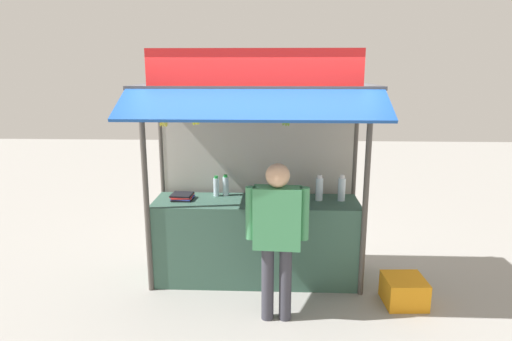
% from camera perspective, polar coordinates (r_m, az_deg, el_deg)
% --- Properties ---
extents(ground_plane, '(20.00, 20.00, 0.00)m').
position_cam_1_polar(ground_plane, '(5.32, 0.00, -13.72)').
color(ground_plane, gray).
extents(stall_counter, '(2.30, 0.63, 0.95)m').
position_cam_1_polar(stall_counter, '(5.12, 0.00, -9.00)').
color(stall_counter, '#385B4C').
rests_on(stall_counter, ground).
extents(stall_structure, '(2.50, 1.46, 2.58)m').
position_cam_1_polar(stall_structure, '(4.90, 0.04, 3.16)').
color(stall_structure, '#4C4742').
rests_on(stall_structure, ground).
extents(water_bottle_right, '(0.08, 0.08, 0.29)m').
position_cam_1_polar(water_bottle_right, '(5.03, 10.99, -2.33)').
color(water_bottle_right, silver).
rests_on(water_bottle_right, stall_counter).
extents(water_bottle_far_right, '(0.07, 0.07, 0.24)m').
position_cam_1_polar(water_bottle_far_right, '(5.15, -5.15, -2.07)').
color(water_bottle_far_right, silver).
rests_on(water_bottle_far_right, stall_counter).
extents(water_bottle_back_left, '(0.07, 0.07, 0.25)m').
position_cam_1_polar(water_bottle_back_left, '(5.16, -3.94, -1.97)').
color(water_bottle_back_left, silver).
rests_on(water_bottle_back_left, stall_counter).
extents(water_bottle_rear_center, '(0.08, 0.08, 0.29)m').
position_cam_1_polar(water_bottle_rear_center, '(5.00, 8.17, -2.32)').
color(water_bottle_rear_center, silver).
rests_on(water_bottle_rear_center, stall_counter).
extents(magazine_stack_back_right, '(0.27, 0.31, 0.08)m').
position_cam_1_polar(magazine_stack_back_right, '(4.81, 1.83, -4.02)').
color(magazine_stack_back_right, blue).
rests_on(magazine_stack_back_right, stall_counter).
extents(magazine_stack_far_left, '(0.26, 0.25, 0.07)m').
position_cam_1_polar(magazine_stack_far_left, '(5.08, -9.49, -3.34)').
color(magazine_stack_far_left, black).
rests_on(magazine_stack_far_left, stall_counter).
extents(banana_bunch_leftmost, '(0.10, 0.10, 0.27)m').
position_cam_1_polar(banana_bunch_leftmost, '(4.49, -11.81, 6.61)').
color(banana_bunch_leftmost, '#332D23').
extents(banana_bunch_rightmost, '(0.10, 0.10, 0.25)m').
position_cam_1_polar(banana_bunch_rightmost, '(4.42, -7.81, 6.76)').
color(banana_bunch_rightmost, '#332D23').
extents(banana_bunch_inner_right, '(0.09, 0.09, 0.22)m').
position_cam_1_polar(banana_bunch_inner_right, '(4.39, 9.68, 6.99)').
color(banana_bunch_inner_right, '#332D23').
extents(banana_bunch_inner_left, '(0.09, 0.09, 0.26)m').
position_cam_1_polar(banana_bunch_inner_left, '(4.35, 3.96, 6.71)').
color(banana_bunch_inner_left, '#332D23').
extents(vendor_person, '(0.59, 0.22, 1.56)m').
position_cam_1_polar(vendor_person, '(4.17, 2.74, -7.45)').
color(vendor_person, '#383842').
rests_on(vendor_person, ground).
extents(plastic_crate, '(0.43, 0.43, 0.29)m').
position_cam_1_polar(plastic_crate, '(4.99, 18.55, -14.51)').
color(plastic_crate, orange).
rests_on(plastic_crate, ground).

